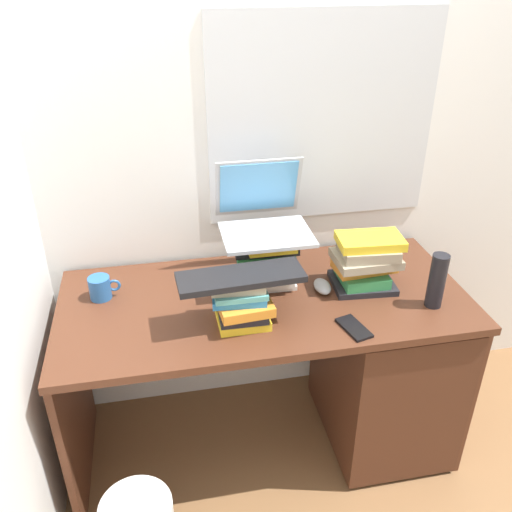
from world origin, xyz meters
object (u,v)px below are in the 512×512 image
at_px(laptop, 263,214).
at_px(cell_phone, 354,328).
at_px(book_stack_side, 366,261).
at_px(desk, 358,360).
at_px(mug, 100,288).
at_px(water_bottle, 437,281).
at_px(computer_mouse, 322,286).
at_px(keyboard, 241,277).
at_px(book_stack_tall, 266,260).
at_px(book_stack_keyboard_riser, 241,301).

bearing_deg(laptop, cell_phone, -60.44).
relative_size(book_stack_side, cell_phone, 1.88).
bearing_deg(desk, cell_phone, -120.39).
distance_m(mug, water_bottle, 1.21).
relative_size(laptop, computer_mouse, 3.15).
height_order(laptop, cell_phone, laptop).
distance_m(keyboard, cell_phone, 0.42).
xyz_separation_m(desk, cell_phone, (-0.13, -0.22, 0.34)).
bearing_deg(book_stack_side, mug, 173.86).
bearing_deg(book_stack_tall, keyboard, -120.76).
xyz_separation_m(desk, water_bottle, (0.20, -0.14, 0.44)).
bearing_deg(computer_mouse, water_bottle, -25.19).
xyz_separation_m(book_stack_side, laptop, (-0.36, 0.15, 0.16)).
bearing_deg(keyboard, cell_phone, -20.92).
distance_m(book_stack_keyboard_riser, cell_phone, 0.39).
height_order(desk, computer_mouse, computer_mouse).
relative_size(keyboard, cell_phone, 3.09).
height_order(desk, mug, mug).
bearing_deg(cell_phone, computer_mouse, 83.01).
height_order(book_stack_keyboard_riser, computer_mouse, book_stack_keyboard_riser).
relative_size(laptop, cell_phone, 2.41).
height_order(book_stack_side, computer_mouse, book_stack_side).
xyz_separation_m(book_stack_side, keyboard, (-0.50, -0.14, 0.08)).
bearing_deg(water_bottle, desk, 145.15).
bearing_deg(mug, water_bottle, -13.45).
height_order(desk, book_stack_keyboard_riser, book_stack_keyboard_riser).
distance_m(desk, book_stack_tall, 0.58).
height_order(laptop, mug, laptop).
relative_size(desk, cell_phone, 11.05).
bearing_deg(water_bottle, laptop, 149.77).
bearing_deg(laptop, book_stack_tall, -91.50).
distance_m(desk, water_bottle, 0.50).
bearing_deg(desk, keyboard, -168.07).
bearing_deg(water_bottle, book_stack_tall, 155.25).
distance_m(computer_mouse, mug, 0.82).
relative_size(book_stack_keyboard_riser, mug, 1.81).
height_order(book_stack_side, laptop, laptop).
bearing_deg(book_stack_tall, laptop, 88.50).
bearing_deg(book_stack_side, water_bottle, -41.64).
bearing_deg(mug, desk, -8.29).
bearing_deg(desk, mug, 171.71).
bearing_deg(cell_phone, laptop, 104.82).
xyz_separation_m(book_stack_keyboard_riser, laptop, (0.14, 0.29, 0.18)).
distance_m(desk, computer_mouse, 0.39).
relative_size(book_stack_side, laptop, 0.78).
bearing_deg(computer_mouse, book_stack_tall, 156.06).
height_order(book_stack_tall, water_bottle, water_bottle).
xyz_separation_m(desk, book_stack_keyboard_riser, (-0.50, -0.10, 0.42)).
bearing_deg(book_stack_keyboard_riser, book_stack_tall, 58.95).
bearing_deg(book_stack_side, cell_phone, -116.94).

